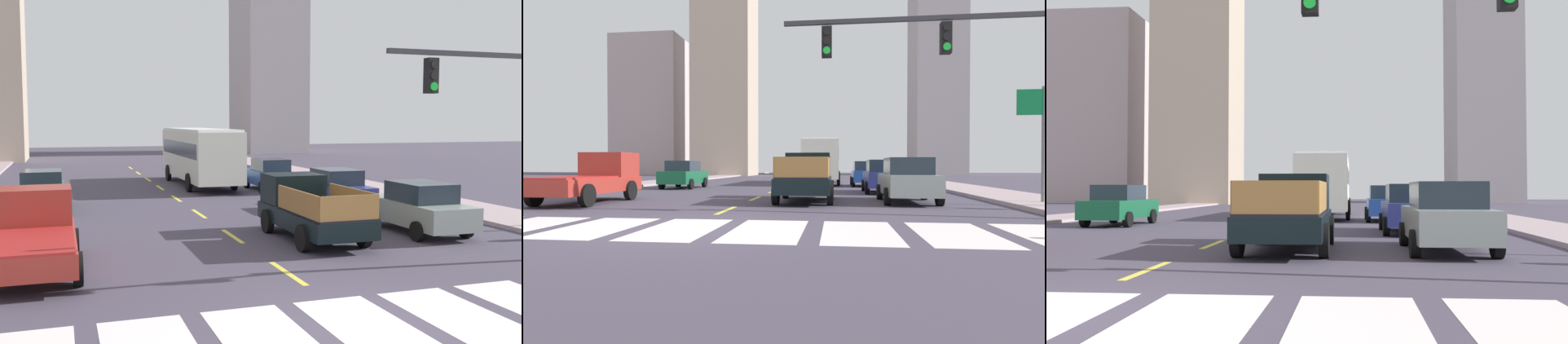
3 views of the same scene
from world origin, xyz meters
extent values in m
plane|color=#443D4C|center=(0.00, 0.00, 0.00)|extent=(160.00, 160.00, 0.00)
cube|color=#A79094|center=(10.96, 18.00, 0.07)|extent=(3.17, 110.00, 0.15)
cube|color=#A79094|center=(-10.96, 18.00, 0.07)|extent=(3.17, 110.00, 0.15)
cube|color=silver|center=(-1.97, 0.00, 0.00)|extent=(1.57, 3.37, 0.01)
cube|color=silver|center=(0.00, 0.00, 0.00)|extent=(1.57, 3.37, 0.01)
cube|color=silver|center=(1.97, 0.00, 0.00)|extent=(1.57, 3.37, 0.01)
cube|color=silver|center=(3.94, 0.00, 0.00)|extent=(1.57, 3.37, 0.01)
cube|color=silver|center=(5.91, 0.00, 0.00)|extent=(1.57, 3.37, 0.01)
cube|color=#DDCA43|center=(0.00, 4.00, 0.00)|extent=(0.16, 2.40, 0.01)
cube|color=#DDCA43|center=(0.00, 9.00, 0.00)|extent=(0.16, 2.40, 0.01)
cube|color=#DDCA43|center=(0.00, 14.00, 0.00)|extent=(0.16, 2.40, 0.01)
cube|color=#DDCA43|center=(0.00, 19.00, 0.00)|extent=(0.16, 2.40, 0.01)
cube|color=#DDCA43|center=(0.00, 24.00, 0.00)|extent=(0.16, 2.40, 0.01)
cube|color=#DDCA43|center=(0.00, 29.00, 0.00)|extent=(0.16, 2.40, 0.01)
cube|color=#DDCA43|center=(0.00, 34.00, 0.00)|extent=(0.16, 2.40, 0.01)
cube|color=#DDCA43|center=(0.00, 39.00, 0.00)|extent=(0.16, 2.40, 0.01)
cube|color=black|center=(2.27, 7.67, 0.68)|extent=(1.96, 5.20, 0.56)
cube|color=black|center=(2.27, 9.37, 1.46)|extent=(1.84, 1.60, 1.00)
cube|color=#19232D|center=(2.27, 9.81, 1.64)|extent=(1.72, 0.08, 0.56)
cube|color=black|center=(2.27, 6.72, 0.99)|extent=(1.84, 3.30, 0.06)
cylinder|color=black|center=(1.29, 9.23, 0.40)|extent=(0.22, 0.80, 0.80)
cylinder|color=black|center=(3.25, 9.23, 0.40)|extent=(0.22, 0.80, 0.80)
cylinder|color=black|center=(1.29, 6.11, 0.40)|extent=(0.22, 0.80, 0.80)
cylinder|color=black|center=(3.25, 6.11, 0.40)|extent=(0.22, 0.80, 0.80)
cube|color=olive|center=(1.37, 6.72, 1.37)|extent=(0.06, 3.17, 0.70)
cube|color=olive|center=(3.17, 6.72, 1.37)|extent=(0.06, 3.17, 0.70)
cube|color=olive|center=(2.27, 5.14, 1.37)|extent=(1.80, 0.06, 0.70)
cube|color=maroon|center=(-5.95, 6.00, 0.68)|extent=(1.96, 5.20, 0.56)
cube|color=maroon|center=(-5.95, 7.70, 1.46)|extent=(1.84, 1.60, 1.00)
cube|color=#19232D|center=(-5.95, 8.14, 1.64)|extent=(1.72, 0.08, 0.56)
cube|color=maroon|center=(-5.95, 5.05, 0.99)|extent=(1.84, 3.30, 0.06)
cylinder|color=black|center=(-6.93, 7.56, 0.40)|extent=(0.22, 0.80, 0.80)
cylinder|color=black|center=(-4.97, 7.56, 0.40)|extent=(0.22, 0.80, 0.80)
cylinder|color=black|center=(-6.93, 4.44, 0.40)|extent=(0.22, 0.80, 0.80)
cylinder|color=black|center=(-4.97, 4.44, 0.40)|extent=(0.22, 0.80, 0.80)
cube|color=beige|center=(2.39, 24.51, 1.85)|extent=(2.50, 10.80, 2.70)
cube|color=#19232D|center=(2.39, 24.51, 2.20)|extent=(2.52, 9.94, 0.80)
cube|color=silver|center=(2.39, 24.51, 3.26)|extent=(2.40, 10.37, 0.12)
cylinder|color=black|center=(1.14, 27.86, 0.50)|extent=(0.22, 1.00, 1.00)
cylinder|color=black|center=(3.64, 27.86, 0.50)|extent=(0.22, 1.00, 1.00)
cylinder|color=black|center=(1.14, 21.54, 0.50)|extent=(0.22, 1.00, 1.00)
cylinder|color=black|center=(3.64, 21.54, 0.50)|extent=(0.22, 1.00, 1.00)
cube|color=navy|center=(5.50, 20.92, 0.70)|extent=(1.80, 4.40, 0.76)
cube|color=#1E2833|center=(5.50, 20.77, 1.40)|extent=(1.58, 2.11, 0.64)
cylinder|color=black|center=(4.60, 22.29, 0.32)|extent=(0.22, 0.64, 0.64)
cylinder|color=black|center=(6.40, 22.29, 0.32)|extent=(0.22, 0.64, 0.64)
cylinder|color=black|center=(4.60, 19.56, 0.32)|extent=(0.22, 0.64, 0.64)
cylinder|color=black|center=(6.40, 19.56, 0.32)|extent=(0.22, 0.64, 0.64)
cube|color=#125230|center=(-6.06, 16.89, 0.70)|extent=(1.80, 4.40, 0.76)
cube|color=#1E2833|center=(-6.06, 16.74, 1.40)|extent=(1.58, 2.11, 0.64)
cylinder|color=black|center=(-6.96, 18.25, 0.32)|extent=(0.22, 0.64, 0.64)
cylinder|color=black|center=(-5.16, 18.25, 0.32)|extent=(0.22, 0.64, 0.64)
cylinder|color=black|center=(-6.96, 15.53, 0.32)|extent=(0.22, 0.64, 0.64)
cylinder|color=black|center=(-5.16, 15.53, 0.32)|extent=(0.22, 0.64, 0.64)
cube|color=gray|center=(6.18, 7.70, 0.70)|extent=(1.80, 4.40, 0.76)
cube|color=#1E2833|center=(6.18, 7.55, 1.40)|extent=(1.58, 2.11, 0.64)
cylinder|color=black|center=(5.28, 9.07, 0.32)|extent=(0.22, 0.64, 0.64)
cylinder|color=black|center=(7.08, 9.07, 0.32)|extent=(0.22, 0.64, 0.64)
cylinder|color=black|center=(5.28, 6.34, 0.32)|extent=(0.22, 0.64, 0.64)
cylinder|color=black|center=(7.08, 6.34, 0.32)|extent=(0.22, 0.64, 0.64)
cube|color=navy|center=(5.89, 13.58, 0.70)|extent=(1.80, 4.40, 0.76)
cube|color=#1E2833|center=(5.89, 13.43, 1.40)|extent=(1.58, 2.11, 0.64)
cylinder|color=black|center=(4.99, 14.95, 0.32)|extent=(0.22, 0.64, 0.64)
cylinder|color=black|center=(6.79, 14.95, 0.32)|extent=(0.22, 0.64, 0.64)
cylinder|color=black|center=(4.99, 12.22, 0.32)|extent=(0.22, 0.64, 0.64)
cylinder|color=black|center=(6.79, 12.22, 0.32)|extent=(0.22, 0.64, 0.64)
cube|color=#2D2D33|center=(5.98, 2.78, 5.40)|extent=(7.97, 0.12, 0.12)
cube|color=black|center=(6.38, 2.78, 4.85)|extent=(0.28, 0.24, 0.84)
cylinder|color=black|center=(6.38, 2.65, 5.11)|extent=(0.20, 0.04, 0.20)
cylinder|color=black|center=(6.38, 2.65, 4.85)|extent=(0.20, 0.04, 0.20)
cylinder|color=green|center=(6.38, 2.65, 4.59)|extent=(0.20, 0.04, 0.20)
cube|color=black|center=(3.19, 2.78, 4.85)|extent=(0.28, 0.24, 0.84)
cylinder|color=black|center=(3.19, 2.65, 5.11)|extent=(0.20, 0.04, 0.20)
cylinder|color=black|center=(3.19, 2.65, 4.85)|extent=(0.20, 0.04, 0.20)
cylinder|color=green|center=(3.19, 2.65, 4.59)|extent=(0.20, 0.04, 0.20)
cylinder|color=slate|center=(10.69, 6.81, 2.10)|extent=(0.12, 0.12, 4.20)
cube|color=#0B6734|center=(10.64, 6.79, 3.65)|extent=(1.70, 0.06, 0.90)
cube|color=#B8A4A3|center=(-25.78, 56.36, 10.78)|extent=(10.43, 7.89, 21.56)
cube|color=tan|center=(-12.45, 51.80, 15.23)|extent=(8.16, 7.87, 30.47)
camera|label=1|loc=(-5.26, -9.56, 3.77)|focal=41.03mm
camera|label=2|loc=(3.45, -9.26, 1.42)|focal=29.62mm
camera|label=3|loc=(3.89, -6.34, 1.54)|focal=38.46mm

